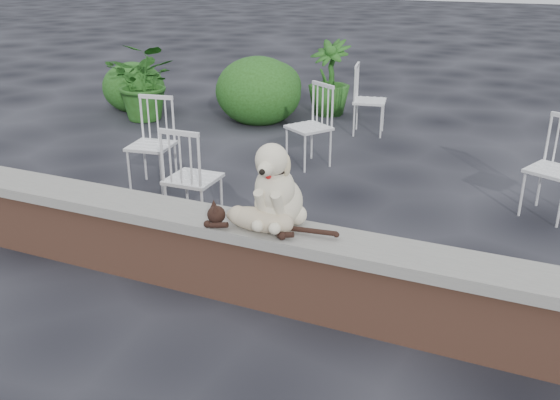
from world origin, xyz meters
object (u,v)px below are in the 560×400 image
at_px(cat, 259,218).
at_px(potted_plant_b, 329,78).
at_px(chair_d, 554,169).
at_px(chair_b, 309,126).
at_px(dog, 279,182).
at_px(chair_a, 151,144).
at_px(chair_c, 193,177).
at_px(potted_plant_a, 146,81).
at_px(chair_e, 370,100).

relative_size(cat, potted_plant_b, 0.96).
xyz_separation_m(chair_d, potted_plant_b, (-3.19, 2.84, 0.09)).
bearing_deg(chair_b, dog, -40.21).
height_order(chair_b, chair_a, same).
bearing_deg(chair_c, chair_b, -101.30).
relative_size(cat, chair_b, 1.14).
height_order(chair_d, potted_plant_b, potted_plant_b).
bearing_deg(cat, chair_b, 101.44).
bearing_deg(chair_a, chair_d, 3.34).
bearing_deg(dog, potted_plant_a, 131.41).
xyz_separation_m(dog, chair_a, (-2.11, 1.50, -0.42)).
xyz_separation_m(dog, potted_plant_a, (-3.82, 3.81, -0.32)).
relative_size(chair_b, chair_a, 1.00).
height_order(chair_e, potted_plant_a, potted_plant_a).
bearing_deg(dog, chair_e, 94.34).
bearing_deg(cat, potted_plant_a, 129.70).
bearing_deg(chair_b, potted_plant_a, -166.22).
bearing_deg(potted_plant_b, chair_b, -75.85).
height_order(cat, chair_c, chair_c).
relative_size(chair_b, potted_plant_a, 0.83).
bearing_deg(potted_plant_a, chair_a, -53.58).
bearing_deg(dog, chair_c, 141.58).
bearing_deg(dog, chair_b, 103.70).
bearing_deg(potted_plant_b, cat, -75.33).
height_order(potted_plant_a, potted_plant_b, potted_plant_a).
bearing_deg(chair_c, chair_d, -154.59).
distance_m(chair_c, potted_plant_b, 4.36).
xyz_separation_m(dog, chair_e, (-0.62, 4.39, -0.42)).
height_order(dog, chair_e, dog).
bearing_deg(chair_e, chair_b, 159.55).
relative_size(dog, chair_d, 0.66).
distance_m(chair_d, chair_e, 3.09).
distance_m(chair_a, potted_plant_a, 2.87).
xyz_separation_m(cat, potted_plant_b, (-1.40, 5.34, -0.11)).
height_order(chair_b, chair_d, same).
xyz_separation_m(dog, chair_b, (-0.88, 2.82, -0.42)).
xyz_separation_m(cat, chair_b, (-0.80, 2.97, -0.20)).
xyz_separation_m(dog, cat, (-0.08, -0.15, -0.22)).
bearing_deg(potted_plant_b, chair_e, -42.80).
bearing_deg(potted_plant_b, chair_d, -41.66).
height_order(dog, cat, dog).
height_order(cat, chair_d, chair_d).
distance_m(dog, cat, 0.28).
relative_size(dog, potted_plant_b, 0.56).
height_order(cat, chair_a, chair_a).
bearing_deg(chair_d, cat, -102.75).
bearing_deg(chair_c, potted_plant_a, -50.80).
bearing_deg(chair_b, chair_e, 112.93).
height_order(chair_b, chair_e, same).
height_order(chair_a, potted_plant_b, potted_plant_b).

